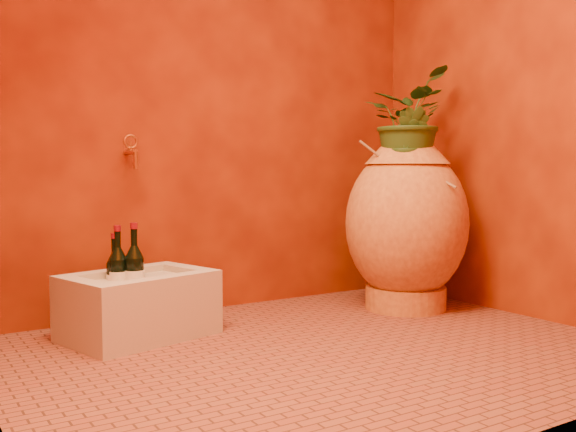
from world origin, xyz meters
TOP-DOWN VIEW (x-y plane):
  - floor at (0.00, 0.00)m, footprint 2.50×2.50m
  - wall_back at (0.00, 1.00)m, footprint 2.50×0.02m
  - wall_right at (1.25, 0.00)m, footprint 0.02×2.00m
  - amphora at (0.85, 0.43)m, footprint 0.68×0.68m
  - stone_basin at (-0.57, 0.62)m, footprint 0.71×0.58m
  - wine_bottle_a at (-0.64, 0.67)m, footprint 0.08×0.08m
  - wine_bottle_b at (-0.58, 0.63)m, footprint 0.09×0.09m
  - wine_bottle_c at (-0.65, 0.68)m, footprint 0.08×0.08m
  - wall_tap at (-0.49, 0.91)m, footprint 0.07×0.15m
  - plant_main at (0.84, 0.44)m, footprint 0.64×0.64m
  - plant_side at (0.79, 0.35)m, footprint 0.24×0.26m

SIDE VIEW (x-z plane):
  - floor at x=0.00m, z-range 0.00..0.00m
  - stone_basin at x=-0.57m, z-range -0.01..0.28m
  - wine_bottle_c at x=-0.65m, z-range 0.12..0.42m
  - wine_bottle_a at x=-0.64m, z-range 0.11..0.45m
  - wine_bottle_b at x=-0.58m, z-range 0.11..0.46m
  - amphora at x=0.85m, z-range 0.00..0.93m
  - wall_tap at x=-0.49m, z-range 0.76..0.93m
  - plant_side at x=0.79m, z-range 0.69..1.06m
  - plant_main at x=0.84m, z-range 0.74..1.28m
  - wall_back at x=0.00m, z-range 0.00..2.50m
  - wall_right at x=1.25m, z-range 0.00..2.50m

